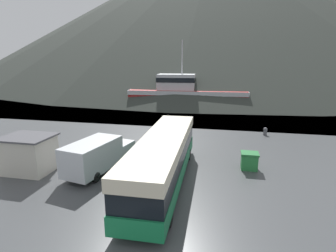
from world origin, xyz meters
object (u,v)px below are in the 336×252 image
Objects in this scene: fishing_boat at (186,94)px; delivery_van at (98,154)px; tour_bus at (164,157)px; dock_kiosk at (29,154)px; small_boat at (200,98)px; storage_bin at (249,161)px.

delivery_van is at bearing -7.32° from fishing_boat.
tour_bus is 3.73× the size of dock_kiosk.
tour_bus is at bearing 0.98° from dock_kiosk.
fishing_boat is at bearing 128.45° from small_boat.
tour_bus is 1.95× the size of delivery_van.
delivery_van is at bearing 13.29° from dock_kiosk.
storage_bin is 34.17m from small_boat.
delivery_van is 28.75m from fishing_boat.
tour_bus is 10.08× the size of storage_bin.
small_boat is at bearing 90.09° from tour_bus.
dock_kiosk reaches higher than delivery_van.
fishing_boat is (2.24, 28.65, 0.87)m from delivery_van.
tour_bus reaches higher than small_boat.
fishing_boat is at bearing 76.81° from dock_kiosk.
storage_bin is at bearing 24.18° from delivery_van.
fishing_boat reaches higher than tour_bus.
delivery_van is at bearing 167.85° from tour_bus.
tour_bus is 29.74m from fishing_boat.
small_boat is at bearing 101.20° from storage_bin.
dock_kiosk is 38.21m from small_boat.
storage_bin is at bearing 13.32° from dock_kiosk.
dock_kiosk is at bearing -16.05° from fishing_boat.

